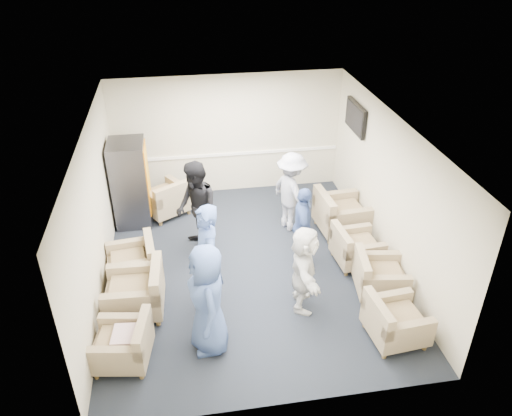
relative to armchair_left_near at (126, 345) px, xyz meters
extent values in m
plane|color=black|center=(2.04, 1.91, -0.31)|extent=(6.00, 6.00, 0.00)
plane|color=silver|center=(2.04, 1.91, 2.39)|extent=(6.00, 6.00, 0.00)
cube|color=beige|center=(2.04, 4.91, 1.04)|extent=(5.00, 0.02, 2.70)
cube|color=beige|center=(2.04, -1.09, 1.04)|extent=(5.00, 0.02, 2.70)
cube|color=beige|center=(-0.46, 1.91, 1.04)|extent=(0.02, 6.00, 2.70)
cube|color=beige|center=(4.54, 1.91, 1.04)|extent=(0.02, 6.00, 2.70)
cube|color=white|center=(2.04, 4.89, 0.59)|extent=(4.98, 0.04, 0.06)
cube|color=black|center=(4.48, 3.71, 1.74)|extent=(0.07, 1.00, 0.58)
cube|color=black|center=(4.44, 3.71, 1.74)|extent=(0.01, 0.92, 0.50)
cube|color=#494950|center=(4.52, 3.71, 1.59)|extent=(0.04, 0.10, 0.25)
cube|color=#8E7B5B|center=(-0.05, 0.01, -0.07)|extent=(0.88, 0.88, 0.25)
cube|color=olive|center=(-0.05, 0.01, 0.10)|extent=(0.61, 0.58, 0.09)
cube|color=#8E7B5B|center=(0.26, -0.04, 0.24)|extent=(0.25, 0.78, 0.36)
cube|color=#8E7B5B|center=(0.08, 1.04, -0.03)|extent=(0.94, 0.94, 0.30)
cube|color=olive|center=(0.08, 1.04, 0.17)|extent=(0.65, 0.61, 0.11)
cube|color=#8E7B5B|center=(0.45, 1.03, 0.32)|extent=(0.19, 0.90, 0.42)
cube|color=#8E7B5B|center=(-0.01, 1.89, -0.06)|extent=(0.89, 0.89, 0.27)
cube|color=olive|center=(-0.01, 1.89, 0.12)|extent=(0.62, 0.58, 0.10)
cube|color=#8E7B5B|center=(0.33, 1.93, 0.26)|extent=(0.22, 0.82, 0.38)
cube|color=#8E7B5B|center=(3.95, -0.19, -0.06)|extent=(0.87, 0.87, 0.26)
cube|color=olive|center=(3.95, -0.19, 0.12)|extent=(0.60, 0.56, 0.09)
cube|color=#8E7B5B|center=(3.61, -0.22, 0.26)|extent=(0.20, 0.81, 0.38)
cube|color=#8E7B5B|center=(4.11, 0.85, -0.06)|extent=(0.91, 0.91, 0.26)
cube|color=olive|center=(4.11, 0.85, 0.12)|extent=(0.63, 0.59, 0.09)
cube|color=#8E7B5B|center=(3.78, 0.90, 0.26)|extent=(0.25, 0.81, 0.38)
cube|color=#8E7B5B|center=(4.00, 1.73, -0.07)|extent=(0.84, 0.84, 0.26)
cube|color=olive|center=(4.00, 1.73, 0.11)|extent=(0.58, 0.55, 0.09)
cube|color=#8E7B5B|center=(3.68, 1.70, 0.25)|extent=(0.19, 0.79, 0.37)
cube|color=#8E7B5B|center=(4.05, 2.80, -0.02)|extent=(1.00, 1.00, 0.31)
cube|color=olive|center=(4.05, 2.80, 0.18)|extent=(0.69, 0.65, 0.11)
cube|color=#8E7B5B|center=(3.67, 2.77, 0.35)|extent=(0.23, 0.94, 0.44)
cube|color=#8E7B5B|center=(0.57, 4.08, -0.05)|extent=(1.18, 1.18, 0.28)
cube|color=olive|center=(0.57, 4.08, 0.15)|extent=(0.78, 0.80, 0.10)
cube|color=#8E7B5B|center=(0.76, 3.77, 0.30)|extent=(0.80, 0.57, 0.40)
cube|color=#494950|center=(-0.06, 3.87, 0.57)|extent=(0.69, 0.83, 1.76)
cube|color=#DC5204|center=(0.29, 3.87, 0.66)|extent=(0.02, 0.71, 1.40)
cube|color=black|center=(0.30, 3.87, -0.08)|extent=(0.02, 0.42, 0.11)
cube|color=black|center=(0.36, 1.06, -0.09)|extent=(0.31, 0.23, 0.43)
sphere|color=black|center=(0.36, 1.06, 0.10)|extent=(0.22, 0.22, 0.22)
cube|color=beige|center=(0.00, 0.01, 0.16)|extent=(0.35, 0.44, 0.12)
imported|color=#3F5897|center=(1.19, 0.10, 0.57)|extent=(0.65, 0.91, 1.76)
imported|color=#3F5897|center=(1.25, 0.95, 0.63)|extent=(0.58, 0.76, 1.88)
imported|color=black|center=(1.19, 2.57, 0.60)|extent=(0.90, 1.03, 1.82)
imported|color=silver|center=(3.07, 3.09, 0.51)|extent=(0.98, 1.21, 1.64)
imported|color=#3F5897|center=(3.01, 1.91, 0.45)|extent=(0.51, 0.94, 1.52)
imported|color=white|center=(2.75, 0.76, 0.43)|extent=(0.70, 1.43, 1.48)
camera|label=1|loc=(1.00, -5.29, 5.23)|focal=35.00mm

